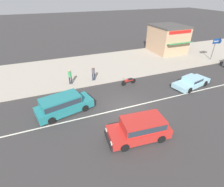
# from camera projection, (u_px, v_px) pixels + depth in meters

# --- Properties ---
(ground_plane) EXTENTS (160.00, 160.00, 0.00)m
(ground_plane) POSITION_uv_depth(u_px,v_px,m) (126.00, 108.00, 15.56)
(ground_plane) COLOR #383535
(lane_centre_stripe) EXTENTS (50.40, 0.14, 0.01)m
(lane_centre_stripe) POSITION_uv_depth(u_px,v_px,m) (126.00, 108.00, 15.56)
(lane_centre_stripe) COLOR silver
(lane_centre_stripe) RESTS_ON ground
(kerb_strip) EXTENTS (68.00, 10.00, 0.15)m
(kerb_strip) POSITION_uv_depth(u_px,v_px,m) (94.00, 67.00, 23.60)
(kerb_strip) COLOR #ADA393
(kerb_strip) RESTS_ON ground
(minivan_teal_0) EXTENTS (5.07, 2.81, 1.56)m
(minivan_teal_0) POSITION_uv_depth(u_px,v_px,m) (63.00, 104.00, 14.56)
(minivan_teal_0) COLOR teal
(minivan_teal_0) RESTS_ON ground
(minivan_red_4) EXTENTS (4.52, 2.26, 1.56)m
(minivan_red_4) POSITION_uv_depth(u_px,v_px,m) (140.00, 128.00, 12.07)
(minivan_red_4) COLOR red
(minivan_red_4) RESTS_ON ground
(sedan_pale_blue_5) EXTENTS (4.74, 2.57, 1.06)m
(sedan_pale_blue_5) POSITION_uv_depth(u_px,v_px,m) (192.00, 82.00, 18.81)
(sedan_pale_blue_5) COLOR #93C6D6
(sedan_pale_blue_5) RESTS_ON ground
(motorcycle_0) EXTENTS (1.82, 0.56, 0.80)m
(motorcycle_0) POSITION_uv_depth(u_px,v_px,m) (129.00, 81.00, 19.21)
(motorcycle_0) COLOR black
(motorcycle_0) RESTS_ON ground
(arrow_signboard) EXTENTS (1.48, 0.79, 3.08)m
(arrow_signboard) POSITION_uv_depth(u_px,v_px,m) (219.00, 42.00, 24.83)
(arrow_signboard) COLOR #4C4C51
(arrow_signboard) RESTS_ON kerb_strip
(pedestrian_mid_kerb) EXTENTS (0.34, 0.34, 1.66)m
(pedestrian_mid_kerb) POSITION_uv_depth(u_px,v_px,m) (70.00, 76.00, 18.72)
(pedestrian_mid_kerb) COLOR #232838
(pedestrian_mid_kerb) RESTS_ON kerb_strip
(pedestrian_by_shop) EXTENTS (0.34, 0.34, 1.68)m
(pedestrian_by_shop) POSITION_uv_depth(u_px,v_px,m) (93.00, 72.00, 19.48)
(pedestrian_by_shop) COLOR #232838
(pedestrian_by_shop) RESTS_ON kerb_strip
(shopfront_corner_warung) EXTENTS (4.76, 6.14, 4.15)m
(shopfront_corner_warung) POSITION_uv_depth(u_px,v_px,m) (168.00, 39.00, 28.36)
(shopfront_corner_warung) COLOR tan
(shopfront_corner_warung) RESTS_ON kerb_strip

